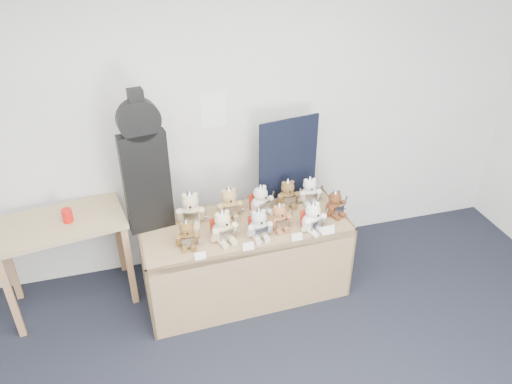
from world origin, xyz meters
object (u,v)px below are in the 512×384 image
object	(u,v)px
teddy_front_left	(223,227)
teddy_back_centre_left	(229,204)
teddy_front_end	(335,204)
guitar_case	(145,165)
teddy_front_far_left	(187,235)
teddy_front_centre	(259,225)
teddy_front_right	(279,218)
teddy_back_right	(288,194)
teddy_back_end	(309,192)
red_cup	(67,216)
teddy_front_far_right	(313,218)
side_table	(62,235)
teddy_back_left	(191,209)
display_table	(247,244)
teddy_back_centre_right	(261,201)

from	to	relation	value
teddy_front_left	teddy_back_centre_left	bearing A→B (deg)	52.03
teddy_front_left	teddy_front_end	size ratio (longest dim) A/B	1.20
guitar_case	teddy_front_far_left	bearing A→B (deg)	-62.44
teddy_front_left	teddy_front_centre	xyz separation A→B (m)	(0.27, -0.03, -0.01)
teddy_front_far_left	teddy_front_right	distance (m)	0.73
teddy_back_right	teddy_back_end	bearing A→B (deg)	-1.47
teddy_front_centre	teddy_back_centre_left	xyz separation A→B (m)	(-0.15, 0.33, 0.01)
teddy_back_centre_left	red_cup	bearing A→B (deg)	174.99
teddy_front_far_left	teddy_front_end	distance (m)	1.23
teddy_front_far_right	teddy_back_right	size ratio (longest dim) A/B	1.05
guitar_case	teddy_front_end	distance (m)	1.54
side_table	guitar_case	world-z (taller)	guitar_case
teddy_front_right	teddy_front_far_right	distance (m)	0.26
teddy_front_far_left	teddy_back_right	size ratio (longest dim) A/B	0.93
teddy_front_right	teddy_back_left	size ratio (longest dim) A/B	0.79
red_cup	teddy_back_end	xyz separation A→B (m)	(1.94, -0.08, -0.06)
teddy_front_end	guitar_case	bearing A→B (deg)	149.70
teddy_front_right	display_table	bearing A→B (deg)	159.18
teddy_back_right	teddy_front_right	bearing A→B (deg)	-118.18
teddy_front_end	teddy_front_right	bearing A→B (deg)	165.34
teddy_front_left	teddy_back_end	size ratio (longest dim) A/B	1.12
teddy_front_centre	teddy_back_right	size ratio (longest dim) A/B	1.03
teddy_back_end	teddy_front_centre	bearing A→B (deg)	-143.80
teddy_front_centre	teddy_back_right	bearing A→B (deg)	41.62
teddy_front_far_right	teddy_back_left	xyz separation A→B (m)	(-0.90, 0.35, 0.01)
teddy_front_end	teddy_front_left	bearing A→B (deg)	163.85
side_table	teddy_front_end	size ratio (longest dim) A/B	4.19
teddy_back_left	teddy_front_left	bearing A→B (deg)	-47.76
teddy_front_far_right	teddy_back_left	bearing A→B (deg)	141.67
teddy_front_far_left	teddy_front_right	xyz separation A→B (m)	(0.73, 0.03, 0.00)
teddy_back_right	teddy_back_end	size ratio (longest dim) A/B	1.01
guitar_case	teddy_back_left	distance (m)	0.53
teddy_back_centre_left	side_table	bearing A→B (deg)	174.42
guitar_case	teddy_back_centre_left	size ratio (longest dim) A/B	3.87
display_table	teddy_back_centre_left	size ratio (longest dim) A/B	5.72
teddy_front_far_left	teddy_front_right	bearing A→B (deg)	4.96
teddy_front_centre	guitar_case	bearing A→B (deg)	151.90
display_table	teddy_front_centre	distance (m)	0.29
teddy_front_far_left	teddy_front_end	xyz separation A→B (m)	(1.22, 0.09, -0.00)
teddy_front_end	teddy_back_centre_left	bearing A→B (deg)	144.05
teddy_front_far_left	display_table	bearing A→B (deg)	13.25
display_table	teddy_front_right	size ratio (longest dim) A/B	6.76
teddy_front_far_right	teddy_front_far_left	bearing A→B (deg)	159.51
guitar_case	teddy_front_far_right	world-z (taller)	guitar_case
red_cup	teddy_back_end	size ratio (longest dim) A/B	0.40
teddy_front_far_right	teddy_back_centre_right	bearing A→B (deg)	115.51
teddy_front_right	red_cup	bearing A→B (deg)	159.56
side_table	teddy_front_far_right	xyz separation A→B (m)	(1.90, -0.48, 0.13)
teddy_back_centre_left	teddy_back_end	bearing A→B (deg)	1.05
display_table	teddy_front_far_right	bearing A→B (deg)	-19.06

